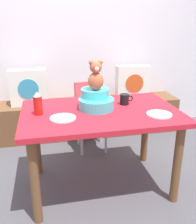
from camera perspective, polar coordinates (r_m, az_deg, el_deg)
ground_plane at (r=2.45m, az=0.51°, el=-16.17°), size 8.00×8.00×0.00m
back_wall at (r=3.41m, az=-5.01°, el=17.48°), size 4.40×0.10×2.60m
window_bench at (r=3.36m, az=-3.87°, el=-1.23°), size 2.60×0.44×0.46m
pillow_floral_left at (r=3.19m, az=-15.46°, el=5.37°), size 0.44×0.15×0.44m
pillow_floral_right at (r=3.38m, az=7.87°, el=6.70°), size 0.44×0.15×0.44m
book_stack at (r=3.29m, az=-2.41°, el=3.44°), size 0.20×0.14×0.10m
dining_table at (r=2.14m, az=0.57°, el=-2.33°), size 1.30×0.86×0.74m
highchair at (r=2.87m, az=-1.59°, el=1.19°), size 0.36×0.49×0.79m
infant_seat_teal at (r=2.13m, az=-0.49°, el=2.70°), size 0.30×0.33×0.16m
teddy_bear at (r=2.08m, az=-0.51°, el=8.14°), size 0.13×0.12×0.25m
ketchup_bottle at (r=2.04m, az=-13.49°, el=1.78°), size 0.07×0.07×0.18m
coffee_mug at (r=2.25m, az=6.08°, el=2.90°), size 0.12×0.08×0.09m
dinner_plate_near at (r=1.93m, az=-7.96°, el=-1.38°), size 0.20×0.20×0.01m
dinner_plate_far at (r=2.05m, az=13.70°, el=-0.52°), size 0.20×0.20×0.01m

